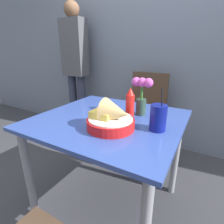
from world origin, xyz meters
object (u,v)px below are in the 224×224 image
(food_basket, at_px, (112,119))
(drink_cup, at_px, (158,119))
(person_standing, at_px, (75,63))
(flower_vase, at_px, (142,93))
(ketchup_bottle, at_px, (130,103))
(chair_far_window, at_px, (146,108))

(food_basket, relative_size, drink_cup, 1.08)
(food_basket, distance_m, person_standing, 1.57)
(drink_cup, height_order, flower_vase, flower_vase)
(ketchup_bottle, height_order, flower_vase, flower_vase)
(ketchup_bottle, bearing_deg, drink_cup, -27.40)
(food_basket, xyz_separation_m, person_standing, (-1.15, 1.05, 0.20))
(drink_cup, relative_size, person_standing, 0.15)
(ketchup_bottle, distance_m, person_standing, 1.44)
(ketchup_bottle, xyz_separation_m, flower_vase, (0.05, 0.08, 0.06))
(ketchup_bottle, bearing_deg, flower_vase, 57.83)
(person_standing, bearing_deg, drink_cup, -34.39)
(chair_far_window, height_order, person_standing, person_standing)
(chair_far_window, bearing_deg, flower_vase, -74.59)
(drink_cup, bearing_deg, chair_far_window, 112.14)
(chair_far_window, distance_m, food_basket, 1.04)
(ketchup_bottle, bearing_deg, food_basket, -92.23)
(flower_vase, distance_m, person_standing, 1.43)
(chair_far_window, relative_size, drink_cup, 3.70)
(chair_far_window, relative_size, flower_vase, 3.65)
(food_basket, height_order, drink_cup, drink_cup)
(person_standing, bearing_deg, ketchup_bottle, -35.58)
(drink_cup, xyz_separation_m, person_standing, (-1.38, 0.94, 0.19))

